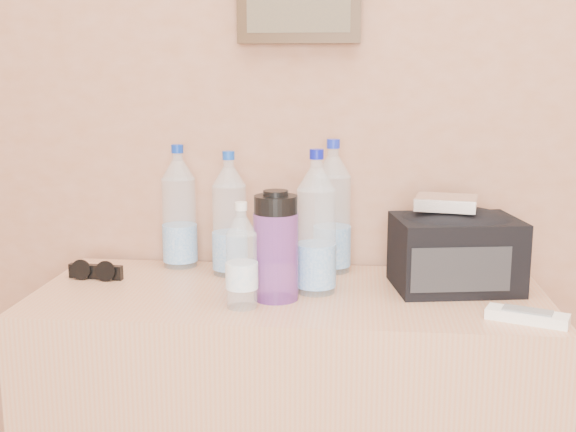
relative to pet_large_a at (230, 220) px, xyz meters
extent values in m
plane|color=tan|center=(0.41, 0.13, 0.50)|extent=(4.00, 0.00, 4.00)
cylinder|color=silver|center=(0.00, 0.00, 0.00)|extent=(0.08, 0.08, 0.26)
cylinder|color=#1345B3|center=(0.00, 0.00, 0.16)|extent=(0.03, 0.03, 0.02)
cylinder|color=silver|center=(-0.14, 0.06, 0.00)|extent=(0.08, 0.08, 0.27)
cylinder|color=#0C31A4|center=(-0.14, 0.06, 0.17)|extent=(0.03, 0.03, 0.02)
cylinder|color=silver|center=(0.25, 0.05, 0.01)|extent=(0.09, 0.09, 0.29)
cylinder|color=#1527BE|center=(0.25, 0.05, 0.18)|extent=(0.03, 0.03, 0.02)
cylinder|color=silver|center=(0.22, -0.13, 0.01)|extent=(0.09, 0.09, 0.28)
cylinder|color=#0C139D|center=(0.22, -0.13, 0.18)|extent=(0.03, 0.03, 0.02)
cylinder|color=silver|center=(0.07, -0.25, -0.04)|extent=(0.06, 0.06, 0.19)
cylinder|color=silver|center=(0.07, -0.25, 0.08)|extent=(0.03, 0.03, 0.02)
cylinder|color=purple|center=(0.14, -0.19, -0.04)|extent=(0.10, 0.10, 0.19)
cylinder|color=black|center=(0.14, -0.19, 0.08)|extent=(0.09, 0.09, 0.05)
cube|color=beige|center=(0.65, -0.29, -0.12)|extent=(0.17, 0.11, 0.02)
cube|color=silver|center=(0.51, -0.07, 0.07)|extent=(0.15, 0.13, 0.03)
camera|label=1|loc=(0.31, -1.69, 0.35)|focal=45.00mm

